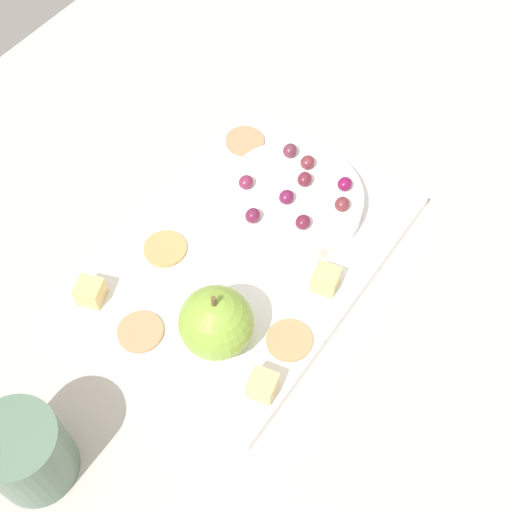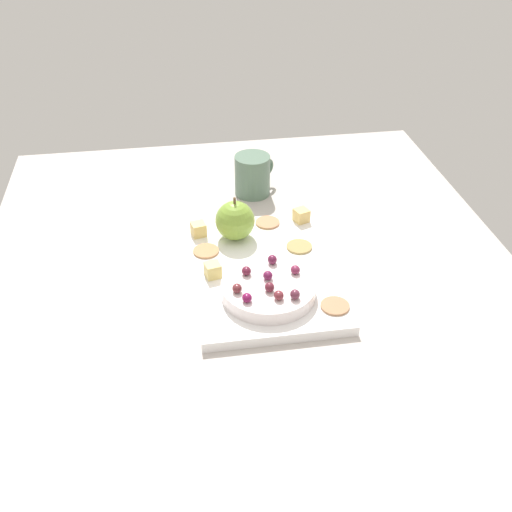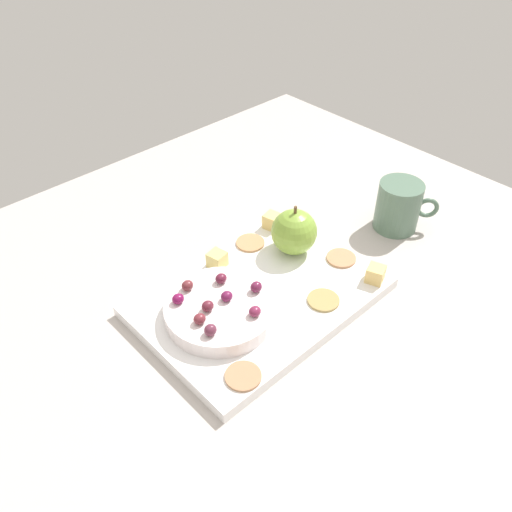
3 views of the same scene
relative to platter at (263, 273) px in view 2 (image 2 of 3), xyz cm
name	(u,v)px [view 2 (image 2 of 3)]	position (x,y,z in cm)	size (l,w,h in cm)	color
table	(254,288)	(-0.78, 1.80, -2.73)	(119.33, 100.16, 3.58)	#B7AEA7
platter	(263,273)	(0.00, 0.00, 0.00)	(36.15, 25.32, 1.87)	white
serving_dish	(268,289)	(-7.57, 0.34, 2.15)	(16.14, 16.14, 2.42)	white
apple_whole	(235,221)	(11.06, 3.58, 4.72)	(7.57, 7.57, 7.57)	#7FA739
apple_stem	(235,201)	(11.06, 3.58, 9.10)	(0.50, 0.50, 1.20)	brown
cheese_cube_0	(213,269)	(-0.56, 9.12, 2.25)	(2.62, 2.62, 2.62)	#E0C970
cheese_cube_1	(301,215)	(14.92, -10.32, 2.25)	(2.62, 2.62, 2.62)	#EAC46D
cheese_cube_2	(199,229)	(12.96, 10.53, 2.25)	(2.62, 2.62, 2.62)	#EAC973
cracker_0	(299,247)	(5.60, -7.92, 1.14)	(4.84, 4.84, 0.40)	tan
cracker_1	(335,306)	(-12.51, -10.04, 1.14)	(4.84, 4.84, 0.40)	tan
cracker_2	(206,251)	(6.93, 9.68, 1.14)	(4.84, 4.84, 0.40)	tan
cracker_3	(268,222)	(15.07, -3.46, 1.14)	(4.84, 4.84, 0.40)	tan
grape_0	(295,294)	(-12.16, -3.21, 4.18)	(1.79, 1.61, 1.64)	#61293C
grape_1	(295,270)	(-5.43, -4.70, 4.09)	(1.79, 1.61, 1.46)	maroon
grape_2	(270,287)	(-9.59, 0.53, 4.15)	(1.79, 1.61, 1.58)	maroon
grape_3	(247,298)	(-11.70, 4.60, 4.08)	(1.79, 1.61, 1.45)	maroon
grape_4	(272,260)	(-1.99, -1.30, 4.19)	(1.79, 1.61, 1.66)	maroon
grape_5	(246,271)	(-4.49, 3.65, 4.12)	(1.79, 1.61, 1.51)	maroon
grape_6	(268,275)	(-6.32, 0.25, 4.10)	(1.79, 1.61, 1.48)	#661942
grape_7	(237,288)	(-9.05, 5.86, 4.13)	(1.79, 1.61, 1.54)	maroon
grape_8	(279,295)	(-11.91, -0.58, 4.11)	(1.79, 1.61, 1.50)	maroon
cup	(253,175)	(31.12, -2.92, 3.57)	(8.79, 9.54, 9.02)	#516E5A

